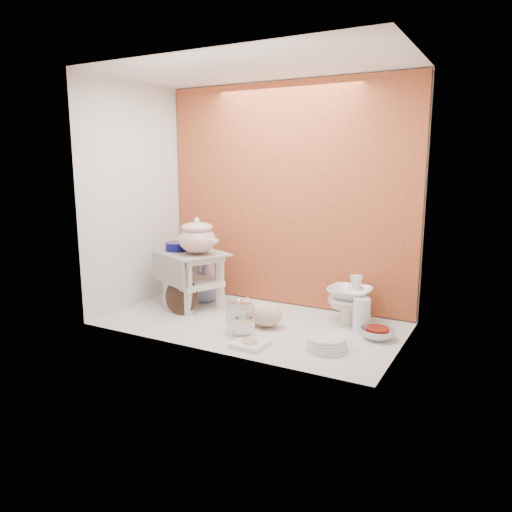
# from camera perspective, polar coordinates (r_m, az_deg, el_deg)

# --- Properties ---
(ground) EXTENTS (1.80, 1.80, 0.00)m
(ground) POSITION_cam_1_polar(r_m,az_deg,el_deg) (3.02, -0.52, -7.88)
(ground) COLOR silver
(ground) RESTS_ON ground
(niche_shell) EXTENTS (1.86, 1.03, 1.53)m
(niche_shell) POSITION_cam_1_polar(r_m,az_deg,el_deg) (3.01, 1.14, 10.11)
(niche_shell) COLOR #AF602B
(niche_shell) RESTS_ON ground
(step_stool) EXTENTS (0.55, 0.52, 0.38)m
(step_stool) POSITION_cam_1_polar(r_m,az_deg,el_deg) (3.33, -7.40, -2.79)
(step_stool) COLOR silver
(step_stool) RESTS_ON ground
(soup_tureen) EXTENTS (0.32, 0.32, 0.25)m
(soup_tureen) POSITION_cam_1_polar(r_m,az_deg,el_deg) (3.20, -6.92, 2.35)
(soup_tureen) COLOR white
(soup_tureen) RESTS_ON step_stool
(cobalt_bowl) EXTENTS (0.20, 0.20, 0.06)m
(cobalt_bowl) POSITION_cam_1_polar(r_m,az_deg,el_deg) (3.37, -9.27, 1.11)
(cobalt_bowl) COLOR #0B0A4E
(cobalt_bowl) RESTS_ON step_stool
(floral_platter) EXTENTS (0.36, 0.21, 0.35)m
(floral_platter) POSITION_cam_1_polar(r_m,az_deg,el_deg) (3.60, -7.54, -1.97)
(floral_platter) COLOR white
(floral_platter) RESTS_ON ground
(blue_white_vase) EXTENTS (0.28, 0.28, 0.26)m
(blue_white_vase) POSITION_cam_1_polar(r_m,az_deg,el_deg) (3.48, -6.00, -3.18)
(blue_white_vase) COLOR silver
(blue_white_vase) RESTS_ON ground
(lacquer_tray) EXTENTS (0.25, 0.10, 0.23)m
(lacquer_tray) POSITION_cam_1_polar(r_m,az_deg,el_deg) (3.21, -8.73, -4.68)
(lacquer_tray) COLOR black
(lacquer_tray) RESTS_ON ground
(mantel_clock) EXTENTS (0.15, 0.09, 0.21)m
(mantel_clock) POSITION_cam_1_polar(r_m,az_deg,el_deg) (2.79, -2.03, -7.22)
(mantel_clock) COLOR silver
(mantel_clock) RESTS_ON ground
(plush_pig) EXTENTS (0.28, 0.20, 0.16)m
(plush_pig) POSITION_cam_1_polar(r_m,az_deg,el_deg) (2.93, 1.10, -6.82)
(plush_pig) COLOR #CAAD8E
(plush_pig) RESTS_ON ground
(teacup_saucer) EXTENTS (0.21, 0.21, 0.01)m
(teacup_saucer) POSITION_cam_1_polar(r_m,az_deg,el_deg) (2.78, -1.51, -9.43)
(teacup_saucer) COLOR white
(teacup_saucer) RESTS_ON ground
(gold_rim_teacup) EXTENTS (0.14, 0.14, 0.11)m
(gold_rim_teacup) POSITION_cam_1_polar(r_m,az_deg,el_deg) (2.76, -1.52, -8.29)
(gold_rim_teacup) COLOR white
(gold_rim_teacup) RESTS_ON teacup_saucer
(lattice_dish) EXTENTS (0.18, 0.18, 0.02)m
(lattice_dish) POSITION_cam_1_polar(r_m,az_deg,el_deg) (2.66, -0.72, -10.27)
(lattice_dish) COLOR white
(lattice_dish) RESTS_ON ground
(dinner_plate_stack) EXTENTS (0.23, 0.23, 0.07)m
(dinner_plate_stack) POSITION_cam_1_polar(r_m,az_deg,el_deg) (2.63, 8.25, -10.07)
(dinner_plate_stack) COLOR white
(dinner_plate_stack) RESTS_ON ground
(crystal_bowl) EXTENTS (0.20, 0.20, 0.06)m
(crystal_bowl) POSITION_cam_1_polar(r_m,az_deg,el_deg) (2.84, 14.06, -8.84)
(crystal_bowl) COLOR silver
(crystal_bowl) RESTS_ON ground
(clear_glass_vase) EXTENTS (0.11, 0.11, 0.20)m
(clear_glass_vase) POSITION_cam_1_polar(r_m,az_deg,el_deg) (2.90, 12.29, -6.84)
(clear_glass_vase) COLOR silver
(clear_glass_vase) RESTS_ON ground
(porcelain_tower) EXTENTS (0.30, 0.30, 0.30)m
(porcelain_tower) POSITION_cam_1_polar(r_m,az_deg,el_deg) (3.04, 10.92, -4.96)
(porcelain_tower) COLOR white
(porcelain_tower) RESTS_ON ground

